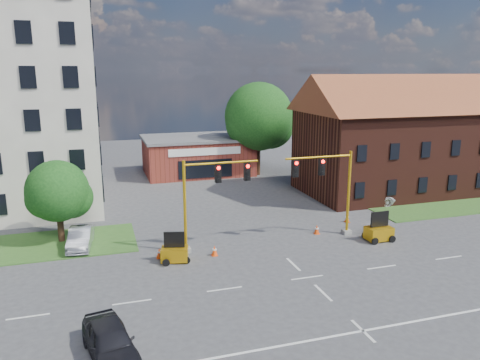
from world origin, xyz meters
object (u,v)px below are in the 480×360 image
(signal_mast_east, at_px, (329,184))
(trailer_east, at_px, (379,232))
(pickup_white, at_px, (365,196))
(trailer_west, at_px, (175,253))
(signal_mast_west, at_px, (209,193))
(sedan_dark, at_px, (110,341))

(signal_mast_east, relative_size, trailer_east, 3.04)
(signal_mast_east, xyz_separation_m, pickup_white, (7.18, 6.46, -3.15))
(trailer_west, bearing_deg, pickup_white, 37.39)
(signal_mast_west, height_order, trailer_west, signal_mast_west)
(trailer_east, xyz_separation_m, sedan_dark, (-18.69, -8.75, 0.12))
(sedan_dark, bearing_deg, trailer_east, 14.28)
(pickup_white, bearing_deg, signal_mast_east, 140.83)
(signal_mast_east, height_order, sedan_dark, signal_mast_east)
(signal_mast_west, relative_size, trailer_west, 3.30)
(trailer_east, bearing_deg, trailer_west, 176.24)
(signal_mast_west, xyz_separation_m, trailer_east, (11.81, -1.90, -3.28))
(trailer_east, relative_size, pickup_white, 0.37)
(pickup_white, distance_m, sedan_dark, 28.48)
(trailer_west, xyz_separation_m, trailer_east, (14.44, -0.56, 0.05))
(signal_mast_west, distance_m, signal_mast_east, 8.71)
(trailer_east, bearing_deg, signal_mast_west, 169.31)
(trailer_west, distance_m, pickup_white, 20.09)
(signal_mast_east, distance_m, trailer_west, 11.89)
(trailer_west, bearing_deg, trailer_east, 12.33)
(signal_mast_west, bearing_deg, signal_mast_east, 0.00)
(sedan_dark, bearing_deg, signal_mast_west, 46.33)
(signal_mast_west, height_order, pickup_white, signal_mast_west)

